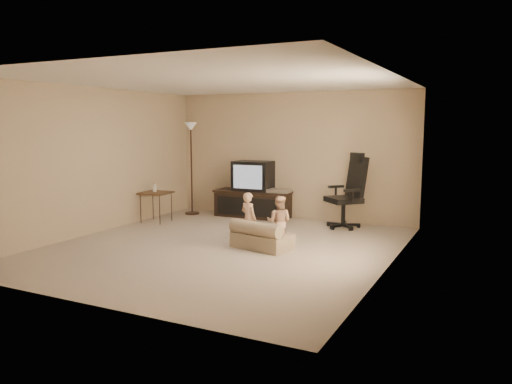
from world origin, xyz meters
TOP-DOWN VIEW (x-y plane):
  - floor at (0.00, 0.00)m, footprint 5.50×5.50m
  - room_shell at (0.00, 0.00)m, footprint 5.50×5.50m
  - tv_stand at (-0.72, 2.49)m, footprint 1.60×0.62m
  - office_chair at (1.30, 2.28)m, footprint 0.89×0.89m
  - side_table at (-2.16, 1.17)m, footprint 0.57×0.57m
  - floor_lamp at (-2.02, 2.21)m, footprint 0.30×0.30m
  - child_sofa at (0.56, 0.17)m, footprint 0.97×0.67m
  - toddler_left at (0.30, 0.30)m, footprint 0.36×0.31m
  - toddler_right at (0.79, 0.34)m, footprint 0.42×0.27m

SIDE VIEW (x-z plane):
  - floor at x=0.00m, z-range 0.00..0.00m
  - child_sofa at x=0.56m, z-range -0.04..0.39m
  - toddler_right at x=0.79m, z-range 0.00..0.80m
  - toddler_left at x=0.30m, z-range 0.00..0.83m
  - tv_stand at x=-0.72m, z-range -0.10..1.04m
  - office_chair at x=1.30m, z-range -0.19..1.17m
  - side_table at x=-2.16m, z-range 0.17..0.96m
  - floor_lamp at x=-2.02m, z-range 0.44..2.35m
  - room_shell at x=0.00m, z-range -1.23..4.27m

